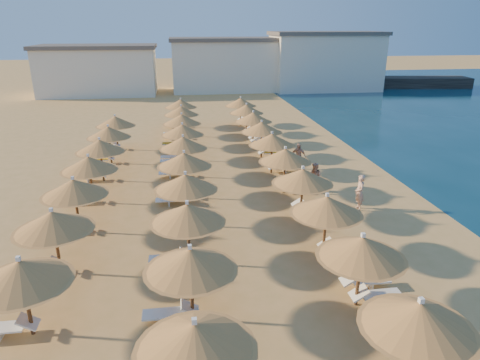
{
  "coord_description": "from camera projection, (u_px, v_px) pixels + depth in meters",
  "views": [
    {
      "loc": [
        -3.11,
        -16.98,
        9.03
      ],
      "look_at": [
        -0.14,
        4.0,
        1.3
      ],
      "focal_mm": 32.0,
      "sensor_mm": 36.0,
      "label": 1
    }
  ],
  "objects": [
    {
      "name": "parasol_row_inland",
      "position": [
        89.0,
        164.0,
        22.25
      ],
      "size": [
        2.97,
        23.91,
        2.73
      ],
      "color": "brown",
      "rests_on": "ground"
    },
    {
      "name": "beachgoer_c",
      "position": [
        298.0,
        156.0,
        28.04
      ],
      "size": [
        1.11,
        0.85,
        1.76
      ],
      "primitive_type": "imported",
      "rotation": [
        0.0,
        0.0,
        -0.48
      ],
      "color": "tan",
      "rests_on": "ground"
    },
    {
      "name": "loungers",
      "position": [
        210.0,
        191.0,
        23.65
      ],
      "size": [
        13.69,
        36.35,
        0.66
      ],
      "color": "white",
      "rests_on": "ground"
    },
    {
      "name": "beachgoer_a",
      "position": [
        360.0,
        193.0,
        21.83
      ],
      "size": [
        0.52,
        0.73,
        1.89
      ],
      "primitive_type": "imported",
      "rotation": [
        0.0,
        0.0,
        -1.68
      ],
      "color": "tan",
      "rests_on": "ground"
    },
    {
      "name": "hotel_blocks",
      "position": [
        227.0,
        64.0,
        60.34
      ],
      "size": [
        47.31,
        9.94,
        8.1
      ],
      "color": "silver",
      "rests_on": "ground"
    },
    {
      "name": "beachgoer_b",
      "position": [
        315.0,
        178.0,
        24.15
      ],
      "size": [
        1.01,
        1.06,
        1.72
      ],
      "primitive_type": "imported",
      "rotation": [
        0.0,
        0.0,
        -0.96
      ],
      "color": "tan",
      "rests_on": "ground"
    },
    {
      "name": "jetty",
      "position": [
        369.0,
        82.0,
        65.1
      ],
      "size": [
        30.27,
        7.87,
        1.5
      ],
      "primitive_type": "cube",
      "rotation": [
        0.0,
        0.0,
        -0.13
      ],
      "color": "black",
      "rests_on": "ground"
    },
    {
      "name": "parasol_row_east",
      "position": [
        285.0,
        156.0,
        23.63
      ],
      "size": [
        2.97,
        37.86,
        2.73
      ],
      "color": "brown",
      "rests_on": "ground"
    },
    {
      "name": "parasol_row_west",
      "position": [
        184.0,
        160.0,
        22.9
      ],
      "size": [
        2.97,
        37.86,
        2.73
      ],
      "color": "brown",
      "rests_on": "ground"
    },
    {
      "name": "ground",
      "position": [
        256.0,
        237.0,
        19.29
      ],
      "size": [
        220.0,
        220.0,
        0.0
      ],
      "primitive_type": "plane",
      "color": "tan",
      "rests_on": "ground"
    }
  ]
}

